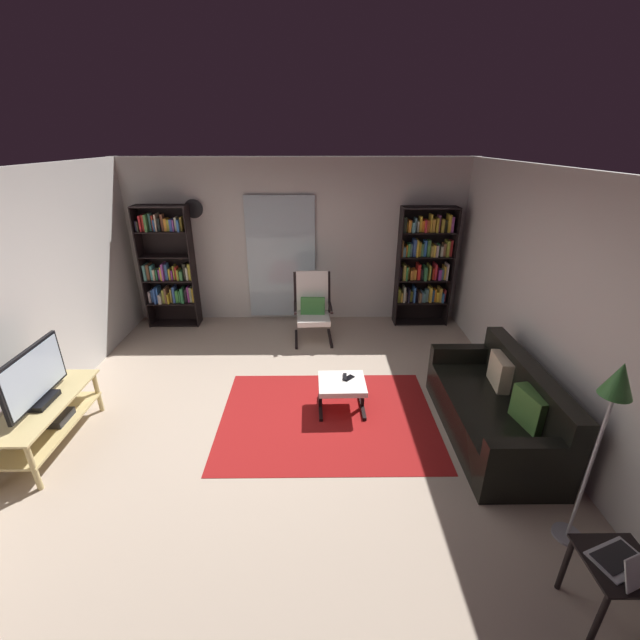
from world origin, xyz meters
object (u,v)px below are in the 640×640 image
bookshelf_near_sofa (424,263)px  wall_clock (194,209)px  ottoman (342,386)px  laptop (631,563)px  bookshelf_near_tv (168,267)px  floor_lamp_by_sofa (612,401)px  tv_stand (48,417)px  lounge_armchair (313,305)px  leather_sofa (497,410)px  cell_phone (349,378)px  television (35,379)px  side_table (615,576)px  tv_remote (345,377)px

bookshelf_near_sofa → wall_clock: (-3.61, 0.17, 0.83)m
ottoman → laptop: (1.58, -2.30, 0.25)m
bookshelf_near_tv → floor_lamp_by_sofa: size_ratio=1.25×
tv_stand → bookshelf_near_sofa: 5.35m
floor_lamp_by_sofa → wall_clock: size_ratio=5.33×
lounge_armchair → ottoman: 1.93m
floor_lamp_by_sofa → bookshelf_near_tv: bearing=136.3°
tv_stand → laptop: laptop is taller
tv_stand → leather_sofa: (4.49, 0.11, -0.03)m
bookshelf_near_sofa → ottoman: bookshelf_near_sofa is taller
bookshelf_near_sofa → bookshelf_near_tv: bearing=-179.9°
ottoman → cell_phone: cell_phone is taller
television → bookshelf_near_sofa: 5.32m
laptop → cell_phone: bearing=122.3°
lounge_armchair → cell_phone: bearing=-77.2°
bookshelf_near_sofa → laptop: bearing=-88.3°
bookshelf_near_tv → leather_sofa: bearing=-34.7°
bookshelf_near_sofa → laptop: 4.77m
laptop → bookshelf_near_tv: bearing=131.6°
leather_sofa → laptop: size_ratio=4.60×
bookshelf_near_tv → side_table: bookshelf_near_tv is taller
tv_stand → tv_remote: (2.97, 0.65, 0.04)m
floor_lamp_by_sofa → leather_sofa: bearing=95.4°
bookshelf_near_sofa → cell_phone: bookshelf_near_sofa is taller
television → ottoman: size_ratio=1.64×
lounge_armchair → cell_phone: size_ratio=7.30×
ottoman → laptop: laptop is taller
lounge_armchair → wall_clock: 2.37m
tv_remote → wall_clock: bearing=134.7°
television → tv_remote: size_ratio=6.02×
tv_remote → cell_phone: size_ratio=1.03×
lounge_armchair → tv_remote: (0.37, -1.80, -0.16)m
bookshelf_near_sofa → floor_lamp_by_sofa: (0.23, -4.12, 0.24)m
television → lounge_armchair: 3.59m
television → floor_lamp_by_sofa: bearing=-13.4°
leather_sofa → tv_remote: (-1.52, 0.55, 0.07)m
bookshelf_near_tv → tv_remote: size_ratio=13.43×
laptop → tv_remote: bearing=122.9°
floor_lamp_by_sofa → lounge_armchair: bearing=119.4°
leather_sofa → tv_remote: 1.61m
television → laptop: television is taller
bookshelf_near_sofa → floor_lamp_by_sofa: 4.14m
tv_remote → side_table: side_table is taller
tv_remote → laptop: size_ratio=0.36×
lounge_armchair → tv_stand: bearing=-136.6°
leather_sofa → floor_lamp_by_sofa: floor_lamp_by_sofa is taller
television → bookshelf_near_sofa: (4.37, 3.03, 0.24)m
tv_stand → bookshelf_near_tv: bookshelf_near_tv is taller
laptop → leather_sofa: bearing=90.6°
television → lounge_armchair: (2.59, 2.47, -0.24)m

